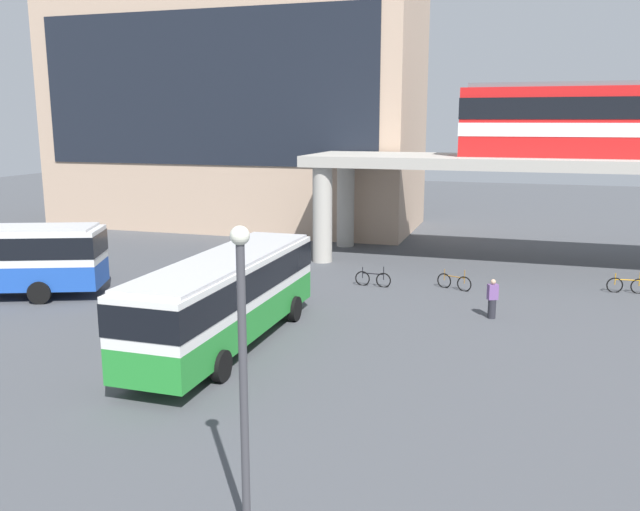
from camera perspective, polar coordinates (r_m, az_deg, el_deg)
name	(u,v)px	position (r m, az deg, el deg)	size (l,w,h in m)	color
ground_plane	(279,293)	(30.90, -3.56, -3.25)	(120.00, 120.00, 0.00)	#47494F
station_building	(236,104)	(51.30, -7.21, 12.78)	(26.97, 11.02, 18.10)	tan
elevated_platform	(612,173)	(38.10, 23.76, 6.48)	(32.50, 6.63, 5.95)	#ADA89E
bus_main	(227,291)	(23.51, -8.01, -3.07)	(2.85, 11.06, 3.22)	#268C33
bicycle_black	(373,279)	(32.13, 4.57, -2.03)	(1.79, 0.16, 1.04)	black
bicycle_orange	(627,285)	(33.93, 24.85, -2.35)	(1.79, 0.24, 1.04)	black
bicycle_brown	(454,282)	(32.08, 11.45, -2.24)	(1.69, 0.71, 1.04)	black
pedestrian_by_bike_rack	(492,300)	(27.72, 14.58, -3.72)	(0.47, 0.41, 1.62)	#26262D
lamp_post	(243,358)	(12.45, -6.65, -8.70)	(0.36, 0.36, 6.05)	#3F3F44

